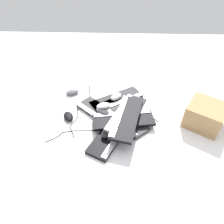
{
  "coord_description": "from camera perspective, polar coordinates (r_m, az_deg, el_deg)",
  "views": [
    {
      "loc": [
        -1.15,
        -0.06,
        1.06
      ],
      "look_at": [
        -0.06,
        -0.02,
        0.06
      ],
      "focal_mm": 32.0,
      "sensor_mm": 36.0,
      "label": 1
    }
  ],
  "objects": [
    {
      "name": "keyboard_6",
      "position": [
        1.37,
        4.23,
        -1.51
      ],
      "size": [
        0.46,
        0.25,
        0.03
      ],
      "color": "black",
      "rests_on": "keyboard_5"
    },
    {
      "name": "mouse_0",
      "position": [
        1.35,
        -1.32,
        -5.76
      ],
      "size": [
        0.13,
        0.11,
        0.04
      ],
      "primitive_type": "ellipsoid",
      "rotation": [
        0.0,
        0.0,
        5.76
      ],
      "color": "black",
      "rests_on": "keyboard_2"
    },
    {
      "name": "keyboard_4",
      "position": [
        1.44,
        3.24,
        -2.21
      ],
      "size": [
        0.22,
        0.46,
        0.03
      ],
      "color": "black",
      "rests_on": "keyboard_3"
    },
    {
      "name": "mouse_2",
      "position": [
        1.76,
        -11.3,
        5.53
      ],
      "size": [
        0.11,
        0.13,
        0.04
      ],
      "primitive_type": "ellipsoid",
      "rotation": [
        0.0,
        0.0,
        2.03
      ],
      "color": "#4C4C51",
      "rests_on": "ground"
    },
    {
      "name": "mouse_3",
      "position": [
        1.54,
        -2.45,
        1.78
      ],
      "size": [
        0.1,
        0.13,
        0.04
      ],
      "primitive_type": "ellipsoid",
      "rotation": [
        0.0,
        0.0,
        1.92
      ],
      "color": "silver",
      "rests_on": "keyboard_1"
    },
    {
      "name": "cardboard_box",
      "position": [
        1.56,
        24.98,
        -0.78
      ],
      "size": [
        0.33,
        0.33,
        0.17
      ],
      "primitive_type": "cube",
      "rotation": [
        0.0,
        0.0,
        4.15
      ],
      "color": "#9E774C",
      "rests_on": "ground"
    },
    {
      "name": "cable_0",
      "position": [
        1.61,
        -8.71,
        1.22
      ],
      "size": [
        0.62,
        0.12,
        0.01
      ],
      "color": "black",
      "rests_on": "ground"
    },
    {
      "name": "ground_plane",
      "position": [
        1.56,
        -0.8,
        -0.02
      ],
      "size": [
        3.2,
        3.2,
        0.0
      ],
      "primitive_type": "plane",
      "color": "white"
    },
    {
      "name": "keyboard_2",
      "position": [
        1.39,
        -0.09,
        -6.18
      ],
      "size": [
        0.46,
        0.33,
        0.03
      ],
      "color": "black",
      "rests_on": "ground"
    },
    {
      "name": "cable_1",
      "position": [
        1.47,
        -1.89,
        -3.3
      ],
      "size": [
        0.33,
        0.79,
        0.01
      ],
      "color": "black",
      "rests_on": "ground"
    },
    {
      "name": "keyboard_3",
      "position": [
        1.5,
        3.06,
        -1.38
      ],
      "size": [
        0.44,
        0.39,
        0.03
      ],
      "color": "#232326",
      "rests_on": "ground"
    },
    {
      "name": "mouse_5",
      "position": [
        1.48,
        -2.45,
        -0.4
      ],
      "size": [
        0.11,
        0.13,
        0.04
      ],
      "primitive_type": "ellipsoid",
      "rotation": [
        0.0,
        0.0,
        4.28
      ],
      "color": "black",
      "rests_on": "keyboard_1"
    },
    {
      "name": "mouse_1",
      "position": [
        1.63,
        1.14,
        4.46
      ],
      "size": [
        0.13,
        0.12,
        0.04
      ],
      "primitive_type": "ellipsoid",
      "rotation": [
        0.0,
        0.0,
        2.45
      ],
      "color": "#B7B7BC",
      "rests_on": "keyboard_0"
    },
    {
      "name": "keyboard_0",
      "position": [
        1.66,
        1.35,
        3.52
      ],
      "size": [
        0.36,
        0.45,
        0.03
      ],
      "color": "black",
      "rests_on": "ground"
    },
    {
      "name": "mouse_4",
      "position": [
        1.53,
        -12.38,
        -1.26
      ],
      "size": [
        0.13,
        0.11,
        0.04
      ],
      "primitive_type": "ellipsoid",
      "rotation": [
        0.0,
        0.0,
        3.62
      ],
      "color": "black",
      "rests_on": "ground"
    },
    {
      "name": "keyboard_1",
      "position": [
        1.53,
        -2.87,
        -0.55
      ],
      "size": [
        0.4,
        0.43,
        0.03
      ],
      "color": "#232326",
      "rests_on": "ground"
    },
    {
      "name": "keyboard_5",
      "position": [
        1.44,
        4.09,
        -0.7
      ],
      "size": [
        0.46,
        0.31,
        0.03
      ],
      "color": "black",
      "rests_on": "keyboard_4"
    }
  ]
}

